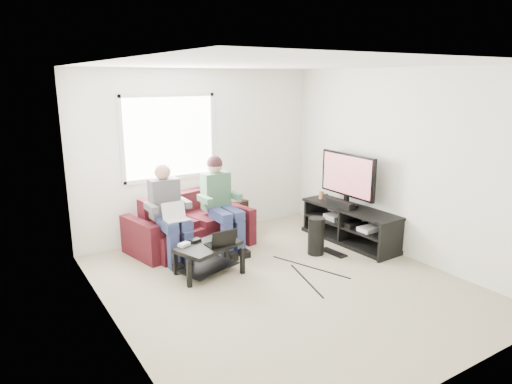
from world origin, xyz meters
TOP-DOWN VIEW (x-y plane):
  - floor at (0.00, 0.00)m, footprint 4.50×4.50m
  - ceiling at (0.00, 0.00)m, footprint 4.50×4.50m
  - wall_back at (0.00, 2.25)m, footprint 4.50×0.00m
  - wall_front at (0.00, -2.25)m, footprint 4.50×0.00m
  - wall_left at (-2.00, 0.00)m, footprint 0.00×4.50m
  - wall_right at (2.00, 0.00)m, footprint 0.00×4.50m
  - window at (-0.50, 2.23)m, footprint 1.48×0.04m
  - sofa at (-0.45, 1.76)m, footprint 1.83×1.05m
  - person_left at (-0.85, 1.48)m, footprint 0.40×0.70m
  - person_right at (-0.05, 1.50)m, footprint 0.40×0.71m
  - laptop_silver at (-0.85, 1.23)m, footprint 0.38×0.32m
  - coffee_table at (-0.63, 0.73)m, footprint 0.92×0.73m
  - laptop_black at (-0.51, 0.65)m, footprint 0.41×0.35m
  - controller_a at (-0.91, 0.85)m, footprint 0.16×0.14m
  - controller_b at (-0.73, 0.91)m, footprint 0.16×0.13m
  - controller_c at (-0.33, 0.88)m, footprint 0.16×0.12m
  - tv_stand at (1.73, 0.65)m, footprint 0.59×1.69m
  - tv at (1.73, 0.75)m, footprint 0.12×1.10m
  - soundbar at (1.61, 0.75)m, footprint 0.12×0.50m
  - drink_cup at (1.68, 1.28)m, footprint 0.08×0.08m
  - console_white at (1.73, 0.25)m, footprint 0.30×0.22m
  - console_grey at (1.73, 0.95)m, footprint 0.34×0.26m
  - console_black at (1.73, 0.60)m, footprint 0.38×0.30m
  - subwoofer at (0.97, 0.54)m, footprint 0.24×0.24m
  - keyboard_floor at (1.20, 0.41)m, footprint 0.17×0.43m
  - end_table at (0.42, 1.97)m, footprint 0.37×0.37m

SIDE VIEW (x-z plane):
  - floor at x=0.00m, z-range 0.00..0.00m
  - keyboard_floor at x=1.20m, z-range 0.00..0.02m
  - tv_stand at x=1.73m, z-range -0.03..0.53m
  - subwoofer at x=0.97m, z-range 0.00..0.54m
  - end_table at x=0.42m, z-range -0.03..0.61m
  - coffee_table at x=-0.63m, z-range 0.09..0.49m
  - sofa at x=-0.45m, z-range -0.10..0.69m
  - console_white at x=1.73m, z-range 0.29..0.35m
  - console_black at x=1.73m, z-range 0.29..0.36m
  - console_grey at x=1.73m, z-range 0.29..0.37m
  - controller_a at x=-0.91m, z-range 0.40..0.44m
  - controller_b at x=-0.73m, z-range 0.40..0.44m
  - controller_c at x=-0.33m, z-range 0.40..0.44m
  - laptop_black at x=-0.51m, z-range 0.40..0.64m
  - soundbar at x=1.61m, z-range 0.56..0.66m
  - drink_cup at x=1.68m, z-range 0.56..0.68m
  - laptop_silver at x=-0.85m, z-range 0.57..0.81m
  - person_left at x=-0.85m, z-range 0.06..1.38m
  - person_right at x=-0.05m, z-range 0.10..1.46m
  - tv at x=1.73m, z-range 0.61..1.42m
  - wall_back at x=0.00m, z-range -0.95..3.55m
  - wall_front at x=0.00m, z-range -0.95..3.55m
  - wall_left at x=-2.00m, z-range -0.95..3.55m
  - wall_right at x=2.00m, z-range -0.95..3.55m
  - window at x=-0.50m, z-range 0.96..2.24m
  - ceiling at x=0.00m, z-range 2.60..2.60m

